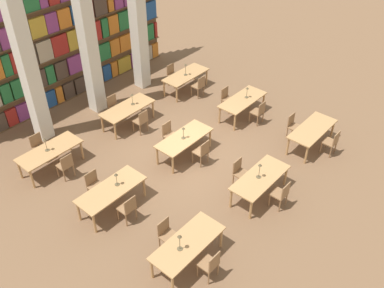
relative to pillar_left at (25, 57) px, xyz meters
name	(u,v)px	position (x,y,z in m)	size (l,w,h in m)	color
ground_plane	(185,156)	(2.35, -4.43, -3.00)	(40.00, 40.00, 0.00)	brown
bookshelf_bank	(63,31)	(2.36, 1.47, -0.33)	(9.44, 0.35, 5.50)	brown
pillar_left	(25,57)	(0.00, 0.00, 0.00)	(0.48, 0.48, 6.00)	beige
pillar_center	(87,33)	(2.35, 0.00, 0.00)	(0.48, 0.48, 6.00)	beige
pillar_right	(137,14)	(4.70, 0.00, 0.00)	(0.48, 0.48, 6.00)	beige
reading_table_0	(188,245)	(-0.72, -7.22, -2.36)	(1.98, 0.83, 0.72)	tan
chair_0	(210,264)	(-0.71, -7.92, -2.51)	(0.42, 0.40, 0.89)	olive
chair_1	(167,234)	(-0.71, -6.52, -2.51)	(0.42, 0.40, 0.89)	olive
desk_lamp_0	(180,240)	(-0.98, -7.21, -1.94)	(0.14, 0.14, 0.50)	brown
reading_table_1	(260,179)	(2.39, -7.24, -2.36)	(1.98, 0.83, 0.72)	tan
chair_2	(281,194)	(2.41, -7.94, -2.51)	(0.42, 0.40, 0.89)	olive
chair_3	(240,172)	(2.41, -6.54, -2.51)	(0.42, 0.40, 0.89)	olive
desk_lamp_1	(260,168)	(2.35, -7.20, -1.94)	(0.14, 0.14, 0.50)	brown
reading_table_2	(312,130)	(5.50, -7.22, -2.36)	(1.98, 0.83, 0.72)	tan
chair_4	(332,142)	(5.54, -7.92, -2.51)	(0.42, 0.40, 0.89)	olive
chair_5	(294,126)	(5.54, -6.52, -2.51)	(0.42, 0.40, 0.89)	olive
reading_table_3	(111,191)	(-0.71, -4.40, -2.36)	(1.98, 0.83, 0.72)	tan
chair_6	(128,208)	(-0.75, -5.10, -2.51)	(0.42, 0.40, 0.89)	olive
chair_7	(95,185)	(-0.75, -3.70, -2.51)	(0.42, 0.40, 0.89)	olive
desk_lamp_2	(116,177)	(-0.47, -4.41, -2.00)	(0.14, 0.14, 0.42)	brown
reading_table_4	(184,139)	(2.38, -4.35, -2.36)	(1.98, 0.83, 0.72)	tan
chair_8	(202,151)	(2.43, -5.05, -2.51)	(0.42, 0.40, 0.89)	olive
chair_9	(169,134)	(2.43, -3.65, -2.51)	(0.42, 0.40, 0.89)	olive
desk_lamp_3	(183,131)	(2.34, -4.37, -1.99)	(0.14, 0.14, 0.43)	brown
reading_table_5	(243,101)	(5.48, -4.43, -2.36)	(1.98, 0.83, 0.72)	tan
chair_10	(258,112)	(5.48, -5.13, -2.51)	(0.42, 0.40, 0.89)	olive
chair_11	(227,98)	(5.48, -3.73, -2.51)	(0.42, 0.40, 0.89)	olive
desk_lamp_4	(247,91)	(5.67, -4.46, -1.99)	(0.14, 0.14, 0.43)	brown
reading_table_6	(50,152)	(-0.81, -1.66, -2.36)	(1.98, 0.83, 0.72)	tan
chair_12	(66,165)	(-0.77, -2.35, -2.51)	(0.42, 0.40, 0.89)	olive
chair_13	(39,146)	(-0.77, -0.96, -2.51)	(0.42, 0.40, 0.89)	olive
desk_lamp_5	(45,142)	(-0.85, -1.63, -1.97)	(0.14, 0.14, 0.45)	brown
reading_table_7	(128,109)	(2.39, -1.68, -2.36)	(1.98, 0.83, 0.72)	tan
chair_14	(141,121)	(2.37, -2.38, -2.51)	(0.42, 0.40, 0.89)	olive
chair_15	(114,106)	(2.37, -0.98, -2.51)	(0.42, 0.40, 0.89)	olive
desk_lamp_6	(132,97)	(2.65, -1.68, -1.98)	(0.14, 0.14, 0.44)	brown
reading_table_8	(186,76)	(5.53, -1.63, -2.36)	(1.98, 0.83, 0.72)	tan
chair_16	(199,86)	(5.52, -2.33, -2.51)	(0.42, 0.40, 0.89)	olive
chair_17	(173,74)	(5.52, -0.94, -2.51)	(0.42, 0.40, 0.89)	olive
desk_lamp_7	(186,67)	(5.49, -1.67, -1.94)	(0.14, 0.14, 0.50)	brown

